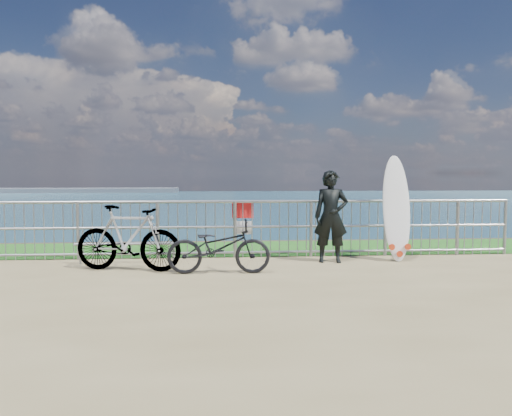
{
  "coord_description": "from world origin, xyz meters",
  "views": [
    {
      "loc": [
        -0.83,
        -8.08,
        1.65
      ],
      "look_at": [
        -0.12,
        1.2,
        1.0
      ],
      "focal_mm": 35.0,
      "sensor_mm": 36.0,
      "label": 1
    }
  ],
  "objects": [
    {
      "name": "seascape",
      "position": [
        -43.75,
        147.49,
        -4.03
      ],
      "size": [
        260.0,
        260.0,
        5.0
      ],
      "color": "brown",
      "rests_on": "ground"
    },
    {
      "name": "surfboard",
      "position": [
        2.53,
        1.07,
        0.92
      ],
      "size": [
        0.53,
        0.47,
        2.0
      ],
      "color": "white",
      "rests_on": "ground"
    },
    {
      "name": "surfer",
      "position": [
        1.25,
        0.96,
        0.85
      ],
      "size": [
        0.67,
        0.49,
        1.7
      ],
      "primitive_type": "imported",
      "rotation": [
        0.0,
        0.0,
        -0.14
      ],
      "color": "black",
      "rests_on": "ground"
    },
    {
      "name": "bicycle_near",
      "position": [
        -0.83,
        0.06,
        0.44
      ],
      "size": [
        1.7,
        0.63,
        0.89
      ],
      "primitive_type": "imported",
      "rotation": [
        0.0,
        0.0,
        1.54
      ],
      "color": "black",
      "rests_on": "ground"
    },
    {
      "name": "bike_rack",
      "position": [
        -2.49,
        1.07,
        0.32
      ],
      "size": [
        1.88,
        0.05,
        0.39
      ],
      "color": "gray",
      "rests_on": "ground"
    },
    {
      "name": "grass_strip",
      "position": [
        0.0,
        2.7,
        0.01
      ],
      "size": [
        120.0,
        120.0,
        0.0
      ],
      "primitive_type": "plane",
      "color": "#1D5F1A",
      "rests_on": "ground"
    },
    {
      "name": "railing",
      "position": [
        0.01,
        1.6,
        0.58
      ],
      "size": [
        10.06,
        0.1,
        1.13
      ],
      "color": "gray",
      "rests_on": "ground"
    },
    {
      "name": "bicycle_far",
      "position": [
        -2.35,
        0.41,
        0.56
      ],
      "size": [
        1.92,
        0.95,
        1.11
      ],
      "primitive_type": "imported",
      "rotation": [
        0.0,
        0.0,
        1.33
      ],
      "color": "black",
      "rests_on": "ground"
    }
  ]
}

